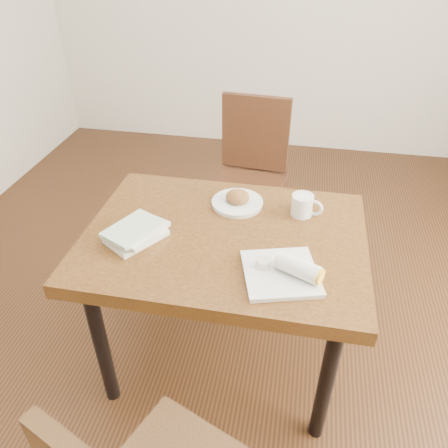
% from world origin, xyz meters
% --- Properties ---
extents(ground, '(4.00, 5.00, 0.01)m').
position_xyz_m(ground, '(0.00, 0.00, -0.01)').
color(ground, '#472814').
rests_on(ground, ground).
extents(table, '(1.11, 0.81, 0.75)m').
position_xyz_m(table, '(0.00, 0.00, 0.66)').
color(table, brown).
rests_on(table, ground).
extents(chair_far, '(0.45, 0.45, 0.95)m').
position_xyz_m(chair_far, '(-0.02, 0.93, 0.55)').
color(chair_far, '#3F2012').
rests_on(chair_far, ground).
extents(plate_scone, '(0.22, 0.22, 0.07)m').
position_xyz_m(plate_scone, '(0.02, 0.22, 0.77)').
color(plate_scone, white).
rests_on(plate_scone, table).
extents(coffee_mug, '(0.13, 0.09, 0.09)m').
position_xyz_m(coffee_mug, '(0.30, 0.20, 0.80)').
color(coffee_mug, white).
rests_on(coffee_mug, table).
extents(plate_burrito, '(0.31, 0.31, 0.08)m').
position_xyz_m(plate_burrito, '(0.26, -0.20, 0.78)').
color(plate_burrito, white).
rests_on(plate_burrito, table).
extents(book_stack, '(0.24, 0.27, 0.06)m').
position_xyz_m(book_stack, '(-0.33, -0.09, 0.78)').
color(book_stack, white).
rests_on(book_stack, table).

